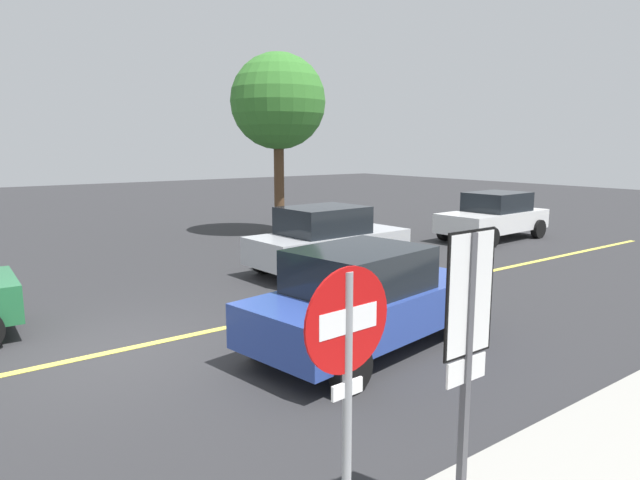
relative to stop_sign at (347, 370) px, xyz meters
name	(u,v)px	position (x,y,z in m)	size (l,w,h in m)	color
ground_plane	(112,352)	(-0.06, 5.62, -1.60)	(80.00, 80.00, 0.00)	#2D2D30
lane_marking_centre	(277,317)	(2.94, 5.62, -1.59)	(28.00, 0.16, 0.01)	#E0D14C
stop_sign	(347,370)	(0.00, 0.00, 0.00)	(0.76, 0.07, 2.34)	gray
speed_limit_sign	(468,327)	(1.03, -0.21, 0.17)	(0.54, 0.06, 2.52)	#4C4C51
car_silver_approaching	(327,239)	(5.97, 8.06, -0.77)	(4.22, 2.15, 1.66)	#B7BABF
car_blue_crossing	(365,298)	(3.17, 3.42, -0.78)	(4.34, 2.50, 1.62)	#2D479E
car_white_far_lane	(494,216)	(13.51, 8.64, -0.80)	(4.26, 2.18, 1.59)	white
tree_left_verge	(278,102)	(8.21, 13.82, 3.01)	(3.29, 3.29, 6.29)	#513823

